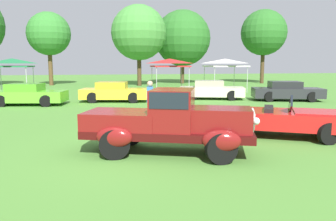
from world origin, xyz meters
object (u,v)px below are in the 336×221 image
object	(u,v)px
show_car_charcoal	(287,91)
canopy_tent_center_field	(170,62)
show_car_yellow	(114,92)
show_car_cream	(211,90)
neighbor_convertible	(285,119)
canopy_tent_left_field	(12,62)
canopy_tent_right_field	(225,62)
spectator_between_cars	(150,101)
feature_pickup_truck	(170,121)
show_car_lime	(28,95)

from	to	relation	value
show_car_charcoal	canopy_tent_center_field	distance (m)	9.70
show_car_yellow	show_car_cream	xyz separation A→B (m)	(6.32, 0.24, 0.00)
neighbor_convertible	show_car_yellow	world-z (taller)	neighbor_convertible
neighbor_convertible	show_car_charcoal	bearing A→B (deg)	59.26
canopy_tent_left_field	canopy_tent_right_field	distance (m)	16.78
show_car_charcoal	spectator_between_cars	world-z (taller)	spectator_between_cars
show_car_yellow	show_car_charcoal	world-z (taller)	same
canopy_tent_center_field	neighbor_convertible	bearing A→B (deg)	-88.14
feature_pickup_truck	show_car_charcoal	bearing A→B (deg)	47.85
feature_pickup_truck	canopy_tent_center_field	distance (m)	18.35
show_car_lime	show_car_charcoal	world-z (taller)	same
show_car_lime	show_car_charcoal	xyz separation A→B (m)	(15.56, -0.73, 0.00)
feature_pickup_truck	neighbor_convertible	world-z (taller)	feature_pickup_truck
neighbor_convertible	show_car_yellow	bearing A→B (deg)	115.51
neighbor_convertible	show_car_yellow	size ratio (longest dim) A/B	1.05
spectator_between_cars	canopy_tent_right_field	xyz separation A→B (m)	(8.13, 13.58, 1.51)
spectator_between_cars	show_car_cream	bearing A→B (deg)	57.68
show_car_cream	show_car_charcoal	bearing A→B (deg)	-21.92
canopy_tent_left_field	canopy_tent_right_field	world-z (taller)	same
neighbor_convertible	show_car_charcoal	size ratio (longest dim) A/B	1.00
show_car_cream	canopy_tent_left_field	xyz separation A→B (m)	(-13.77, 6.33, 1.82)
neighbor_convertible	show_car_cream	bearing A→B (deg)	84.12
canopy_tent_left_field	canopy_tent_right_field	xyz separation A→B (m)	(16.76, -0.88, 0.00)
neighbor_convertible	show_car_lime	size ratio (longest dim) A/B	1.06
show_car_yellow	spectator_between_cars	size ratio (longest dim) A/B	2.55
show_car_yellow	spectator_between_cars	xyz separation A→B (m)	(1.18, -7.89, 0.31)
show_car_lime	canopy_tent_right_field	world-z (taller)	canopy_tent_right_field
show_car_charcoal	canopy_tent_right_field	distance (m)	7.58
show_car_cream	canopy_tent_left_field	distance (m)	15.27
show_car_charcoal	spectator_between_cars	bearing A→B (deg)	-146.33
canopy_tent_right_field	canopy_tent_center_field	bearing A→B (deg)	178.61
spectator_between_cars	neighbor_convertible	bearing A→B (deg)	-36.56
show_car_lime	show_car_yellow	world-z (taller)	same
show_car_charcoal	spectator_between_cars	distance (m)	11.48
spectator_between_cars	canopy_tent_center_field	xyz separation A→B (m)	(3.46, 13.69, 1.51)
canopy_tent_left_field	show_car_yellow	bearing A→B (deg)	-41.41
feature_pickup_truck	canopy_tent_center_field	world-z (taller)	canopy_tent_center_field
show_car_lime	show_car_cream	bearing A→B (deg)	5.33
show_car_yellow	canopy_tent_right_field	world-z (taller)	canopy_tent_right_field
canopy_tent_left_field	spectator_between_cars	bearing A→B (deg)	-59.17
feature_pickup_truck	canopy_tent_left_field	distance (m)	20.64
show_car_lime	canopy_tent_center_field	distance (m)	11.69
feature_pickup_truck	neighbor_convertible	bearing A→B (deg)	17.59
neighbor_convertible	show_car_lime	distance (m)	14.19
feature_pickup_truck	neighbor_convertible	size ratio (longest dim) A/B	1.01
show_car_cream	canopy_tent_center_field	bearing A→B (deg)	106.87
show_car_yellow	canopy_tent_left_field	world-z (taller)	canopy_tent_left_field
spectator_between_cars	show_car_yellow	bearing A→B (deg)	98.50
canopy_tent_center_field	show_car_lime	bearing A→B (deg)	-145.14
feature_pickup_truck	show_car_yellow	distance (m)	12.20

